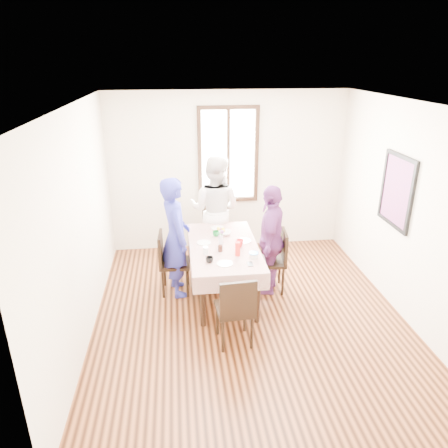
# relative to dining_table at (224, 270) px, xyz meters

# --- Properties ---
(ground) EXTENTS (4.50, 4.50, 0.00)m
(ground) POSITION_rel_dining_table_xyz_m (0.27, -0.58, -0.38)
(ground) COLOR black
(ground) RESTS_ON ground
(back_wall) EXTENTS (4.00, 0.00, 4.00)m
(back_wall) POSITION_rel_dining_table_xyz_m (0.27, 1.67, 0.98)
(back_wall) COLOR #EFDFC4
(back_wall) RESTS_ON ground
(right_wall) EXTENTS (0.00, 4.50, 4.50)m
(right_wall) POSITION_rel_dining_table_xyz_m (2.27, -0.58, 0.98)
(right_wall) COLOR #EFDFC4
(right_wall) RESTS_ON ground
(window_frame) EXTENTS (1.02, 0.06, 1.62)m
(window_frame) POSITION_rel_dining_table_xyz_m (0.27, 1.65, 1.27)
(window_frame) COLOR black
(window_frame) RESTS_ON back_wall
(window_pane) EXTENTS (0.90, 0.02, 1.50)m
(window_pane) POSITION_rel_dining_table_xyz_m (0.27, 1.66, 1.27)
(window_pane) COLOR white
(window_pane) RESTS_ON back_wall
(art_poster) EXTENTS (0.04, 0.76, 0.96)m
(art_poster) POSITION_rel_dining_table_xyz_m (2.25, -0.28, 1.18)
(art_poster) COLOR red
(art_poster) RESTS_ON right_wall
(dining_table) EXTENTS (0.81, 1.59, 0.75)m
(dining_table) POSITION_rel_dining_table_xyz_m (0.00, 0.00, 0.00)
(dining_table) COLOR black
(dining_table) RESTS_ON ground
(tablecloth) EXTENTS (0.93, 1.71, 0.01)m
(tablecloth) POSITION_rel_dining_table_xyz_m (0.00, 0.00, 0.38)
(tablecloth) COLOR #520600
(tablecloth) RESTS_ON dining_table
(chair_left) EXTENTS (0.44, 0.44, 0.91)m
(chair_left) POSITION_rel_dining_table_xyz_m (-0.68, 0.15, 0.08)
(chair_left) COLOR black
(chair_left) RESTS_ON ground
(chair_right) EXTENTS (0.46, 0.46, 0.91)m
(chair_right) POSITION_rel_dining_table_xyz_m (0.68, 0.05, 0.08)
(chair_right) COLOR black
(chair_right) RESTS_ON ground
(chair_far) EXTENTS (0.43, 0.43, 0.91)m
(chair_far) POSITION_rel_dining_table_xyz_m (0.00, 1.10, 0.08)
(chair_far) COLOR black
(chair_far) RESTS_ON ground
(chair_near) EXTENTS (0.45, 0.45, 0.91)m
(chair_near) POSITION_rel_dining_table_xyz_m (0.00, -1.10, 0.08)
(chair_near) COLOR black
(chair_near) RESTS_ON ground
(person_left) EXTENTS (0.54, 0.70, 1.71)m
(person_left) POSITION_rel_dining_table_xyz_m (-0.66, 0.15, 0.48)
(person_left) COLOR navy
(person_left) RESTS_ON ground
(person_far) EXTENTS (1.05, 0.95, 1.77)m
(person_far) POSITION_rel_dining_table_xyz_m (0.00, 1.08, 0.51)
(person_far) COLOR silver
(person_far) RESTS_ON ground
(person_right) EXTENTS (0.69, 1.01, 1.59)m
(person_right) POSITION_rel_dining_table_xyz_m (0.66, 0.05, 0.42)
(person_right) COLOR #662C68
(person_right) RESTS_ON ground
(mug_black) EXTENTS (0.11, 0.11, 0.08)m
(mug_black) POSITION_rel_dining_table_xyz_m (-0.23, -0.49, 0.43)
(mug_black) COLOR black
(mug_black) RESTS_ON tablecloth
(mug_flag) EXTENTS (0.12, 0.12, 0.10)m
(mug_flag) POSITION_rel_dining_table_xyz_m (0.21, -0.06, 0.44)
(mug_flag) COLOR red
(mug_flag) RESTS_ON tablecloth
(mug_green) EXTENTS (0.12, 0.12, 0.08)m
(mug_green) POSITION_rel_dining_table_xyz_m (-0.07, 0.34, 0.43)
(mug_green) COLOR #0C7226
(mug_green) RESTS_ON tablecloth
(serving_bowl) EXTENTS (0.25, 0.25, 0.05)m
(serving_bowl) POSITION_rel_dining_table_xyz_m (0.05, 0.37, 0.41)
(serving_bowl) COLOR white
(serving_bowl) RESTS_ON tablecloth
(juice_carton) EXTENTS (0.06, 0.06, 0.19)m
(juice_carton) POSITION_rel_dining_table_xyz_m (0.15, -0.33, 0.48)
(juice_carton) COLOR red
(juice_carton) RESTS_ON tablecloth
(butter_tub) EXTENTS (0.11, 0.11, 0.06)m
(butter_tub) POSITION_rel_dining_table_xyz_m (0.34, -0.41, 0.42)
(butter_tub) COLOR white
(butter_tub) RESTS_ON tablecloth
(jam_jar) EXTENTS (0.06, 0.06, 0.09)m
(jam_jar) POSITION_rel_dining_table_xyz_m (-0.06, -0.18, 0.43)
(jam_jar) COLOR black
(jam_jar) RESTS_ON tablecloth
(drinking_glass) EXTENTS (0.07, 0.07, 0.10)m
(drinking_glass) POSITION_rel_dining_table_xyz_m (-0.27, -0.24, 0.44)
(drinking_glass) COLOR silver
(drinking_glass) RESTS_ON tablecloth
(smartphone) EXTENTS (0.06, 0.13, 0.01)m
(smartphone) POSITION_rel_dining_table_xyz_m (0.27, -0.60, 0.39)
(smartphone) COLOR black
(smartphone) RESTS_ON tablecloth
(flower_vase) EXTENTS (0.07, 0.07, 0.13)m
(flower_vase) POSITION_rel_dining_table_xyz_m (-0.03, 0.06, 0.45)
(flower_vase) COLOR silver
(flower_vase) RESTS_ON tablecloth
(plate_left) EXTENTS (0.20, 0.20, 0.01)m
(plate_left) POSITION_rel_dining_table_xyz_m (-0.27, 0.11, 0.39)
(plate_left) COLOR white
(plate_left) RESTS_ON tablecloth
(plate_right) EXTENTS (0.20, 0.20, 0.01)m
(plate_right) POSITION_rel_dining_table_xyz_m (0.30, 0.11, 0.39)
(plate_right) COLOR white
(plate_right) RESTS_ON tablecloth
(plate_far) EXTENTS (0.20, 0.20, 0.01)m
(plate_far) POSITION_rel_dining_table_xyz_m (-0.02, 0.62, 0.39)
(plate_far) COLOR white
(plate_far) RESTS_ON tablecloth
(plate_near) EXTENTS (0.20, 0.20, 0.01)m
(plate_near) POSITION_rel_dining_table_xyz_m (-0.05, -0.55, 0.39)
(plate_near) COLOR white
(plate_near) RESTS_ON tablecloth
(butter_lid) EXTENTS (0.12, 0.12, 0.01)m
(butter_lid) POSITION_rel_dining_table_xyz_m (0.34, -0.41, 0.45)
(butter_lid) COLOR blue
(butter_lid) RESTS_ON butter_tub
(flower_bunch) EXTENTS (0.09, 0.09, 0.10)m
(flower_bunch) POSITION_rel_dining_table_xyz_m (-0.03, 0.06, 0.57)
(flower_bunch) COLOR yellow
(flower_bunch) RESTS_ON flower_vase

